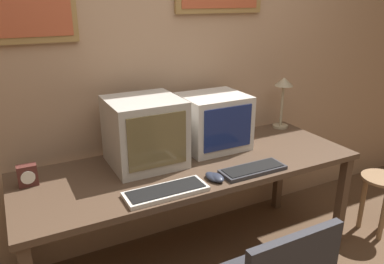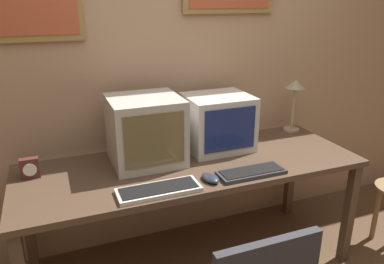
{
  "view_description": "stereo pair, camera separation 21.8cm",
  "coord_description": "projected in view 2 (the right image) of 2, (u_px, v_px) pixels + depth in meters",
  "views": [
    {
      "loc": [
        -0.95,
        -0.91,
        1.68
      ],
      "look_at": [
        0.0,
        0.92,
        0.94
      ],
      "focal_mm": 35.0,
      "sensor_mm": 36.0,
      "label": 1
    },
    {
      "loc": [
        -0.75,
        -1.0,
        1.68
      ],
      "look_at": [
        0.0,
        0.92,
        0.94
      ],
      "focal_mm": 35.0,
      "sensor_mm": 36.0,
      "label": 2
    }
  ],
  "objects": [
    {
      "name": "desk",
      "position": [
        192.0,
        174.0,
        2.27
      ],
      "size": [
        2.04,
        0.73,
        0.75
      ],
      "color": "#4C3828",
      "rests_on": "ground_plane"
    },
    {
      "name": "desk_clock",
      "position": [
        30.0,
        168.0,
        2.05
      ],
      "size": [
        0.1,
        0.06,
        0.12
      ],
      "color": "#4C231E",
      "rests_on": "desk"
    },
    {
      "name": "monitor_left",
      "position": [
        146.0,
        130.0,
        2.21
      ],
      "size": [
        0.41,
        0.4,
        0.4
      ],
      "color": "#B7B2A8",
      "rests_on": "desk"
    },
    {
      "name": "monitor_right",
      "position": [
        218.0,
        122.0,
        2.43
      ],
      "size": [
        0.41,
        0.36,
        0.35
      ],
      "color": "beige",
      "rests_on": "desk"
    },
    {
      "name": "mouse_near_keyboard",
      "position": [
        212.0,
        179.0,
        2.02
      ],
      "size": [
        0.07,
        0.11,
        0.04
      ],
      "color": "#282D3D",
      "rests_on": "desk"
    },
    {
      "name": "mouse_far_corner",
      "position": [
        208.0,
        178.0,
        2.03
      ],
      "size": [
        0.06,
        0.12,
        0.03
      ],
      "color": "#282D3D",
      "rests_on": "desk"
    },
    {
      "name": "keyboard_main",
      "position": [
        159.0,
        190.0,
        1.91
      ],
      "size": [
        0.43,
        0.16,
        0.03
      ],
      "color": "beige",
      "rests_on": "desk"
    },
    {
      "name": "wall_back",
      "position": [
        166.0,
        58.0,
        2.47
      ],
      "size": [
        8.0,
        0.08,
        2.6
      ],
      "color": "tan",
      "rests_on": "ground_plane"
    },
    {
      "name": "keyboard_side",
      "position": [
        251.0,
        172.0,
        2.1
      ],
      "size": [
        0.39,
        0.14,
        0.03
      ],
      "color": "#333338",
      "rests_on": "desk"
    },
    {
      "name": "desk_lamp",
      "position": [
        295.0,
        92.0,
        2.7
      ],
      "size": [
        0.14,
        0.14,
        0.39
      ],
      "color": "tan",
      "rests_on": "desk"
    }
  ]
}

